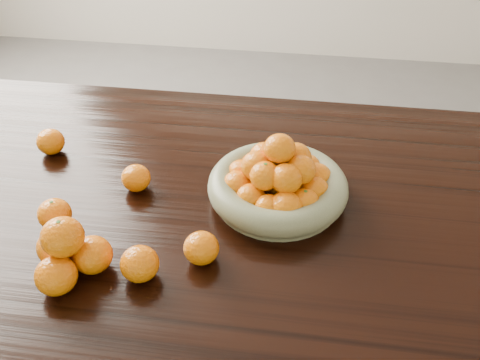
# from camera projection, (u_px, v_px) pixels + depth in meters

# --- Properties ---
(dining_table) EXTENTS (2.00, 1.00, 0.75)m
(dining_table) POSITION_uv_depth(u_px,v_px,m) (231.00, 230.00, 1.28)
(dining_table) COLOR black
(dining_table) RESTS_ON ground
(fruit_bowl) EXTENTS (0.32, 0.32, 0.17)m
(fruit_bowl) POSITION_uv_depth(u_px,v_px,m) (278.00, 182.00, 1.21)
(fruit_bowl) COLOR gray
(fruit_bowl) RESTS_ON dining_table
(orange_pyramid) EXTENTS (0.16, 0.15, 0.13)m
(orange_pyramid) POSITION_uv_depth(u_px,v_px,m) (67.00, 253.00, 1.02)
(orange_pyramid) COLOR orange
(orange_pyramid) RESTS_ON dining_table
(loose_orange_0) EXTENTS (0.07, 0.07, 0.07)m
(loose_orange_0) POSITION_uv_depth(u_px,v_px,m) (55.00, 214.00, 1.14)
(loose_orange_0) COLOR orange
(loose_orange_0) RESTS_ON dining_table
(loose_orange_1) EXTENTS (0.08, 0.08, 0.07)m
(loose_orange_1) POSITION_uv_depth(u_px,v_px,m) (140.00, 264.00, 1.03)
(loose_orange_1) COLOR orange
(loose_orange_1) RESTS_ON dining_table
(loose_orange_2) EXTENTS (0.07, 0.07, 0.07)m
(loose_orange_2) POSITION_uv_depth(u_px,v_px,m) (201.00, 248.00, 1.06)
(loose_orange_2) COLOR orange
(loose_orange_2) RESTS_ON dining_table
(loose_orange_3) EXTENTS (0.07, 0.07, 0.07)m
(loose_orange_3) POSITION_uv_depth(u_px,v_px,m) (51.00, 142.00, 1.37)
(loose_orange_3) COLOR orange
(loose_orange_3) RESTS_ON dining_table
(loose_orange_5) EXTENTS (0.07, 0.07, 0.06)m
(loose_orange_5) POSITION_uv_depth(u_px,v_px,m) (136.00, 178.00, 1.25)
(loose_orange_5) COLOR orange
(loose_orange_5) RESTS_ON dining_table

